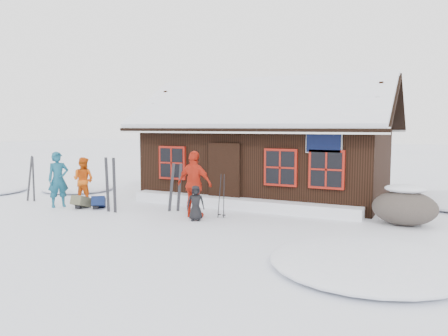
% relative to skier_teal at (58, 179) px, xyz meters
% --- Properties ---
extents(ground, '(120.00, 120.00, 0.00)m').
position_rel_skier_teal_xyz_m(ground, '(3.85, 0.03, -0.89)').
color(ground, white).
rests_on(ground, ground).
extents(mountain_hut, '(8.90, 6.09, 4.42)m').
position_rel_skier_teal_xyz_m(mountain_hut, '(5.36, 5.01, 0.68)').
color(mountain_hut, black).
rests_on(mountain_hut, ground).
extents(snow_drift, '(7.60, 0.60, 0.35)m').
position_rel_skier_teal_xyz_m(snow_drift, '(5.35, 2.28, -0.72)').
color(snow_drift, white).
rests_on(snow_drift, ground).
extents(snow_mounds, '(20.60, 13.20, 0.48)m').
position_rel_skier_teal_xyz_m(snow_mounds, '(5.51, 1.89, -0.89)').
color(snow_mounds, white).
rests_on(snow_mounds, ground).
extents(skier_teal, '(0.69, 0.78, 1.79)m').
position_rel_skier_teal_xyz_m(skier_teal, '(0.00, 0.00, 0.00)').
color(skier_teal, navy).
rests_on(skier_teal, ground).
extents(skier_orange_left, '(0.85, 0.72, 1.55)m').
position_rel_skier_teal_xyz_m(skier_orange_left, '(0.11, 0.99, -0.12)').
color(skier_orange_left, '#E15A0F').
rests_on(skier_orange_left, ground).
extents(skier_orange_right, '(1.14, 0.54, 1.91)m').
position_rel_skier_teal_xyz_m(skier_orange_right, '(4.74, 0.54, 0.06)').
color(skier_orange_right, red).
rests_on(skier_orange_right, ground).
extents(skier_crouched, '(0.57, 0.51, 0.98)m').
position_rel_skier_teal_xyz_m(skier_crouched, '(4.99, 0.16, -0.41)').
color(skier_crouched, black).
rests_on(skier_crouched, ground).
extents(boulder, '(1.65, 1.24, 0.97)m').
position_rel_skier_teal_xyz_m(boulder, '(10.21, 2.10, -0.40)').
color(boulder, '#4E453F').
rests_on(boulder, ground).
extents(ski_pair_left, '(0.58, 0.22, 1.64)m').
position_rel_skier_teal_xyz_m(ski_pair_left, '(-1.65, 0.35, -0.12)').
color(ski_pair_left, black).
rests_on(ski_pair_left, ground).
extents(ski_pair_mid, '(0.42, 0.05, 1.71)m').
position_rel_skier_teal_xyz_m(ski_pair_mid, '(2.08, 0.09, -0.09)').
color(ski_pair_mid, black).
rests_on(ski_pair_mid, ground).
extents(ski_pair_right, '(0.47, 0.18, 1.53)m').
position_rel_skier_teal_xyz_m(ski_pair_right, '(3.78, 1.04, -0.18)').
color(ski_pair_right, black).
rests_on(ski_pair_right, ground).
extents(ski_poles, '(0.23, 0.11, 1.29)m').
position_rel_skier_teal_xyz_m(ski_poles, '(5.47, 0.82, -0.29)').
color(ski_poles, black).
rests_on(ski_poles, ground).
extents(backpack_blue, '(0.64, 0.66, 0.29)m').
position_rel_skier_teal_xyz_m(backpack_blue, '(1.35, 0.34, -0.75)').
color(backpack_blue, '#0F1B41').
rests_on(backpack_blue, ground).
extents(backpack_olive, '(0.43, 0.56, 0.30)m').
position_rel_skier_teal_xyz_m(backpack_olive, '(0.81, 0.15, -0.75)').
color(backpack_olive, '#504F39').
rests_on(backpack_olive, ground).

